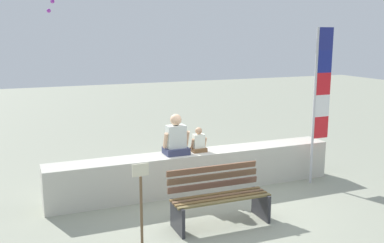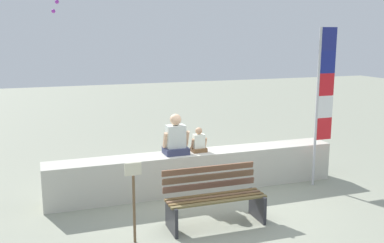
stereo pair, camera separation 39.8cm
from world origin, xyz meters
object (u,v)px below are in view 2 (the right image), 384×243
object	(u,v)px
flag_banner	(323,94)
sign_post	(134,196)
park_bench	(214,198)
person_adult	(176,138)
person_child	(199,142)

from	to	relation	value
flag_banner	sign_post	world-z (taller)	flag_banner
sign_post	park_bench	bearing A→B (deg)	9.99
person_adult	person_child	world-z (taller)	person_adult
park_bench	sign_post	size ratio (longest dim) A/B	1.32
park_bench	sign_post	world-z (taller)	sign_post
park_bench	person_adult	size ratio (longest dim) A/B	2.07
flag_banner	sign_post	distance (m)	4.36
park_bench	sign_post	distance (m)	1.38
sign_post	person_child	bearing A→B (deg)	47.30
park_bench	person_adult	xyz separation A→B (m)	(-0.14, 1.55, 0.64)
person_child	sign_post	bearing A→B (deg)	-132.70
person_child	flag_banner	xyz separation A→B (m)	(2.37, -0.51, 0.88)
flag_banner	park_bench	bearing A→B (deg)	-158.88
person_adult	sign_post	bearing A→B (deg)	-123.64
person_child	park_bench	bearing A→B (deg)	-101.52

